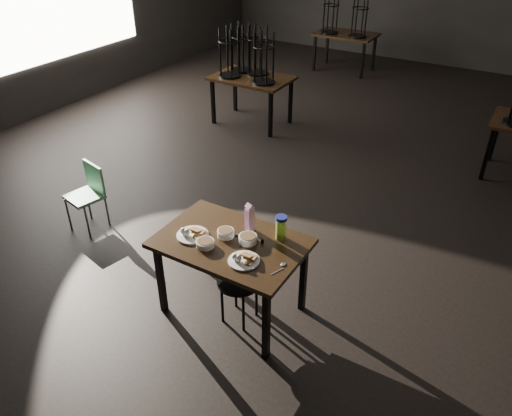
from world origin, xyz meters
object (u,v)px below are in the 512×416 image
Objects in this scene: juice_carton at (250,218)px; bentwood_chair at (242,272)px; water_bottle at (281,227)px; school_chair at (89,191)px; main_table at (231,249)px.

juice_carton is 0.33× the size of bentwood_chair.
school_chair is at bearing 177.94° from water_bottle.
water_bottle reaches higher than school_chair.
water_bottle is at bearing 5.76° from juice_carton.
water_bottle is (0.28, 0.03, -0.01)m from juice_carton.
bentwood_chair is at bearing -0.98° from main_table.
bentwood_chair is (0.10, -0.00, -0.20)m from main_table.
water_bottle reaches higher than main_table.
juice_carton is (0.05, 0.21, 0.20)m from main_table.
school_chair is (-2.38, 0.09, -0.42)m from water_bottle.
main_table reaches higher than school_chair.
school_chair is at bearing 164.21° from bentwood_chair.
bentwood_chair is (0.05, -0.22, -0.40)m from juice_carton.
main_table is 0.45m from water_bottle.
main_table is 0.23m from bentwood_chair.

